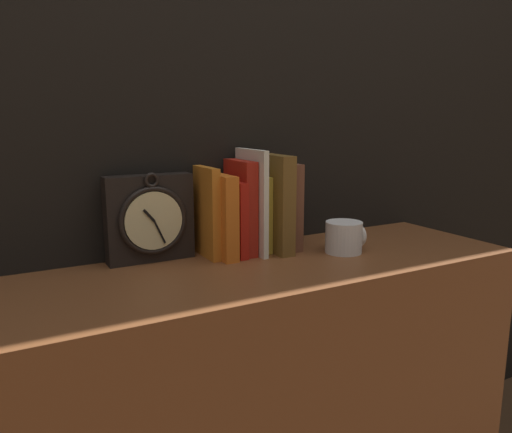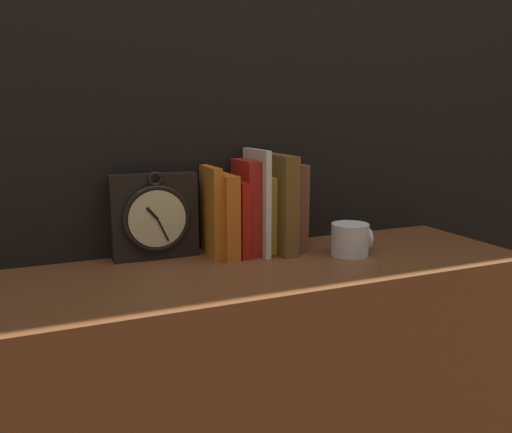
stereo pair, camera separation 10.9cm
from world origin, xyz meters
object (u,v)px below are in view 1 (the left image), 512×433
Objects in this scene: book_slot1_orange at (220,216)px; book_slot5_yellow at (256,213)px; book_slot6_brown at (272,203)px; book_slot7_brown at (283,206)px; book_slot0_orange at (207,212)px; book_slot2_red at (231,218)px; book_slot3_red at (241,207)px; book_slot4_white at (251,202)px; clock at (150,219)px; mug at (344,237)px.

book_slot5_yellow is at bearing 6.76° from book_slot1_orange.
book_slot7_brown is (0.04, 0.01, -0.01)m from book_slot6_brown.
book_slot1_orange is at bearing -25.93° from book_slot0_orange.
book_slot0_orange reaches higher than book_slot1_orange.
book_slot2_red is 0.79× the size of book_slot3_red.
book_slot0_orange reaches higher than book_slot2_red.
book_slot2_red is 0.71× the size of book_slot4_white.
book_slot1_orange is (0.03, -0.01, -0.01)m from book_slot0_orange.
book_slot0_orange is (0.13, -0.03, 0.01)m from clock.
book_slot2_red is at bearing -8.49° from book_slot0_orange.
book_slot6_brown is (0.17, -0.02, 0.01)m from book_slot0_orange.
book_slot0_orange is 0.85× the size of book_slot4_white.
book_slot3_red reaches higher than clock.
book_slot3_red is (0.06, 0.01, 0.01)m from book_slot1_orange.
book_slot2_red is 0.75× the size of book_slot6_brown.
book_slot1_orange is 0.06m from book_slot3_red.
book_slot4_white is 0.04m from book_slot5_yellow.
book_slot0_orange is at bearing 172.27° from book_slot6_brown.
book_slot0_orange is 1.15× the size of book_slot5_yellow.
book_slot1_orange reaches higher than mug.
book_slot4_white is at bearing -8.18° from book_slot0_orange.
book_slot3_red is 0.27m from mug.
mug is (0.20, -0.11, -0.09)m from book_slot4_white.
book_slot1_orange is 2.06× the size of mug.
clock is 0.87× the size of book_slot6_brown.
clock is 0.97× the size of book_slot0_orange.
book_slot3_red reaches higher than book_slot5_yellow.
book_slot6_brown is at bearing -12.16° from book_slot3_red.
book_slot6_brown is (0.14, -0.01, 0.02)m from book_slot1_orange.
book_slot2_red is at bearing 172.68° from book_slot6_brown.
book_slot0_orange is at bearing -12.28° from clock.
mug is at bearing -47.45° from book_slot7_brown.
book_slot4_white is 0.24m from mug.
book_slot6_brown reaches higher than book_slot2_red.
book_slot3_red is at bearing -8.84° from clock.
clock is 0.16m from book_slot1_orange.
book_slot0_orange is 0.13m from book_slot5_yellow.
book_slot5_yellow is at bearing 34.92° from book_slot4_white.
book_slot5_yellow is 1.95× the size of mug.
book_slot2_red is at bearing 179.59° from book_slot7_brown.
book_slot3_red reaches higher than mug.
book_slot3_red is (0.09, -0.01, 0.01)m from book_slot0_orange.
book_slot2_red is 0.06m from book_slot4_white.
book_slot1_orange is 0.78× the size of book_slot4_white.
book_slot1_orange is at bearing -172.59° from book_slot3_red.
book_slot3_red is at bearing 7.41° from book_slot1_orange.
book_slot1_orange is at bearing 158.26° from mug.
book_slot6_brown reaches higher than mug.
book_slot7_brown is at bearing -2.12° from book_slot3_red.
book_slot7_brown is (0.09, 0.01, -0.02)m from book_slot4_white.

